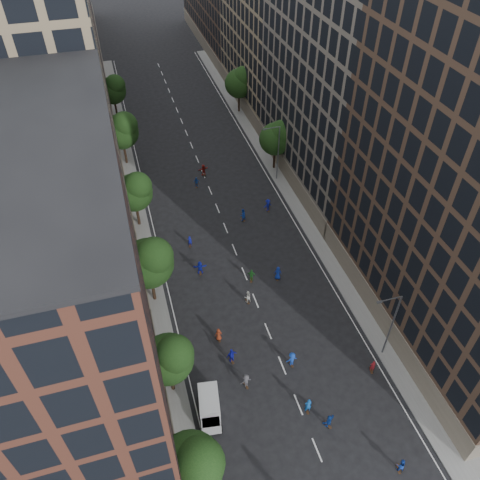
{
  "coord_description": "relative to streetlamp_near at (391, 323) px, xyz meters",
  "views": [
    {
      "loc": [
        -11.68,
        -10.99,
        41.83
      ],
      "look_at": [
        0.59,
        30.98,
        2.0
      ],
      "focal_mm": 35.0,
      "sensor_mm": 36.0,
      "label": 1
    }
  ],
  "objects": [
    {
      "name": "bldg_left_c",
      "position": [
        -29.37,
        46.0,
        8.83
      ],
      "size": [
        14.0,
        20.0,
        28.0
      ],
      "primitive_type": "cube",
      "color": "#4F291E",
      "rests_on": "ground"
    },
    {
      "name": "tree_left_4",
      "position": [
        -21.37,
        43.84,
        0.93
      ],
      "size": [
        5.4,
        5.4,
        9.08
      ],
      "color": "black",
      "rests_on": "ground"
    },
    {
      "name": "skater_16",
      "position": [
        -12.07,
        34.49,
        -4.37
      ],
      "size": [
        1.01,
        0.74,
        1.6
      ],
      "primitive_type": "imported",
      "rotation": [
        0.0,
        0.0,
        2.72
      ],
      "color": "#133E9E",
      "rests_on": "ground"
    },
    {
      "name": "sidewalk_right",
      "position": [
        1.63,
        35.5,
        -5.09
      ],
      "size": [
        4.0,
        105.0,
        0.15
      ],
      "primitive_type": "cube",
      "color": "slate",
      "rests_on": "ground"
    },
    {
      "name": "skater_11",
      "position": [
        -15.55,
        16.65,
        -4.26
      ],
      "size": [
        1.75,
        0.77,
        1.82
      ],
      "primitive_type": "imported",
      "rotation": [
        0.0,
        0.0,
        3.0
      ],
      "color": "#1520AD",
      "rests_on": "ground"
    },
    {
      "name": "bldg_right_b",
      "position": [
        8.63,
        32.0,
        11.33
      ],
      "size": [
        14.0,
        28.0,
        33.0
      ],
      "primitive_type": "cube",
      "color": "#685F56",
      "rests_on": "ground"
    },
    {
      "name": "skater_17",
      "position": [
        -10.37,
        37.24,
        -4.27
      ],
      "size": [
        1.75,
        0.93,
        1.8
      ],
      "primitive_type": "imported",
      "rotation": [
        0.0,
        0.0,
        3.39
      ],
      "color": "maroon",
      "rests_on": "ground"
    },
    {
      "name": "tree_left_0",
      "position": [
        -21.38,
        -8.15,
        0.79
      ],
      "size": [
        5.2,
        5.2,
        8.83
      ],
      "color": "black",
      "rests_on": "ground"
    },
    {
      "name": "skater_10",
      "position": [
        -9.87,
        13.69,
        -4.3
      ],
      "size": [
        1.1,
        0.8,
        1.73
      ],
      "primitive_type": "imported",
      "rotation": [
        0.0,
        0.0,
        2.73
      ],
      "color": "#1D6320",
      "rests_on": "ground"
    },
    {
      "name": "cargo_van",
      "position": [
        -18.71,
        -1.5,
        -3.98
      ],
      "size": [
        2.56,
        4.45,
        2.25
      ],
      "rotation": [
        0.0,
        0.0,
        -0.15
      ],
      "color": "silver",
      "rests_on": "ground"
    },
    {
      "name": "tree_left_5",
      "position": [
        -21.39,
        59.86,
        0.51
      ],
      "size": [
        4.8,
        4.8,
        8.33
      ],
      "color": "black",
      "rests_on": "ground"
    },
    {
      "name": "ground",
      "position": [
        -10.37,
        28.0,
        -5.17
      ],
      "size": [
        240.0,
        240.0,
        0.0
      ],
      "primitive_type": "plane",
      "color": "black",
      "rests_on": "ground"
    },
    {
      "name": "tree_left_3",
      "position": [
        -21.38,
        27.85,
        0.65
      ],
      "size": [
        5.0,
        5.0,
        8.58
      ],
      "color": "black",
      "rests_on": "ground"
    },
    {
      "name": "tree_right_b",
      "position": [
        1.02,
        55.85,
        0.79
      ],
      "size": [
        5.2,
        5.2,
        8.83
      ],
      "color": "black",
      "rests_on": "ground"
    },
    {
      "name": "bldg_left_b",
      "position": [
        -29.37,
        23.0,
        11.83
      ],
      "size": [
        14.0,
        26.0,
        34.0
      ],
      "primitive_type": "cube",
      "color": "#8A775A",
      "rests_on": "ground"
    },
    {
      "name": "streetlamp_near",
      "position": [
        0.0,
        0.0,
        0.0
      ],
      "size": [
        2.64,
        0.22,
        9.06
      ],
      "color": "#595B60",
      "rests_on": "ground"
    },
    {
      "name": "skater_8",
      "position": [
        -11.32,
        10.61,
        -4.33
      ],
      "size": [
        0.89,
        0.73,
        1.68
      ],
      "primitive_type": "imported",
      "rotation": [
        0.0,
        0.0,
        3.26
      ],
      "color": "silver",
      "rests_on": "ground"
    },
    {
      "name": "bldg_left_a",
      "position": [
        -29.37,
        -1.0,
        9.83
      ],
      "size": [
        14.0,
        22.0,
        30.0
      ],
      "primitive_type": "cube",
      "color": "#4F291E",
      "rests_on": "ground"
    },
    {
      "name": "skater_5",
      "position": [
        -8.51,
        -5.67,
        -4.4
      ],
      "size": [
        1.5,
        0.92,
        1.54
      ],
      "primitive_type": "imported",
      "rotation": [
        0.0,
        0.0,
        3.5
      ],
      "color": "navy",
      "rests_on": "ground"
    },
    {
      "name": "tree_left_2",
      "position": [
        -21.36,
        13.83,
        1.19
      ],
      "size": [
        5.6,
        5.6,
        9.45
      ],
      "color": "black",
      "rests_on": "ground"
    },
    {
      "name": "skater_12",
      "position": [
        -6.74,
        13.09,
        -4.24
      ],
      "size": [
        1.05,
        0.87,
        1.85
      ],
      "primitive_type": "imported",
      "rotation": [
        0.0,
        0.0,
        2.79
      ],
      "color": "#122B97",
      "rests_on": "ground"
    },
    {
      "name": "bldg_left_d",
      "position": [
        -29.37,
        70.0,
        10.83
      ],
      "size": [
        14.0,
        28.0,
        32.0
      ],
      "primitive_type": "cube",
      "color": "#2C211D",
      "rests_on": "ground"
    },
    {
      "name": "skater_3",
      "position": [
        -9.45,
        1.37,
        -4.27
      ],
      "size": [
        1.21,
        0.75,
        1.79
      ],
      "primitive_type": "imported",
      "rotation": [
        0.0,
        0.0,
        3.22
      ],
      "color": "#1640B5",
      "rests_on": "ground"
    },
    {
      "name": "skater_2",
      "position": [
        -4.26,
        -11.0,
        -4.37
      ],
      "size": [
        0.92,
        0.8,
        1.61
      ],
      "primitive_type": "imported",
      "rotation": [
        0.0,
        0.0,
        2.87
      ],
      "color": "#1437A4",
      "rests_on": "ground"
    },
    {
      "name": "skater_9",
      "position": [
        -14.62,
        0.35,
        -4.31
      ],
      "size": [
        1.2,
        0.8,
        1.72
      ],
      "primitive_type": "imported",
      "rotation": [
        0.0,
        0.0,
        3.29
      ],
      "color": "#48474D",
      "rests_on": "ground"
    },
    {
      "name": "tree_right_a",
      "position": [
        1.02,
        35.85,
        0.46
      ],
      "size": [
        5.0,
        5.0,
        8.39
      ],
      "color": "black",
      "rests_on": "ground"
    },
    {
      "name": "sidewalk_left",
      "position": [
        -22.37,
        35.5,
        -5.09
      ],
      "size": [
        4.0,
        105.0,
        0.15
      ],
      "primitive_type": "cube",
      "color": "slate",
      "rests_on": "ground"
    },
    {
      "name": "skater_6",
      "position": [
        -15.81,
        6.45,
        -4.35
      ],
      "size": [
        0.82,
        0.55,
        1.64
      ],
      "primitive_type": "imported",
      "rotation": [
        0.0,
        0.0,
        3.18
      ],
      "color": "maroon",
      "rests_on": "ground"
    },
    {
      "name": "skater_4",
      "position": [
        -15.2,
        3.44,
        -4.2
      ],
      "size": [
        1.2,
        0.66,
        1.94
      ],
      "primitive_type": "imported",
      "rotation": [
        0.0,
        0.0,
        3.31
      ],
      "color": "#1317A1",
      "rests_on": "ground"
    },
    {
      "name": "skater_7",
      "position": [
        -1.87,
        -1.59,
        -4.42
      ],
      "size": [
        0.63,
        0.5,
        1.5
      ],
      "primitive_type": "imported",
      "rotation": [
        0.0,
        0.0,
        2.84
      ],
      "color": "maroon",
      "rests_on": "ground"
    },
    {
      "name": "skater_14",
      "position": [
        -7.65,
        24.92,
        -4.26
      ],
      "size": [
        1.09,
        0.98,
        1.82
      ],
      "primitive_type": "imported",
      "rotation": [
        0.0,
        0.0,
        3.54
      ],
      "color": "#163EB8",
      "rests_on": "ground"
    },
    {
      "name": "skater_1",
      "position": [
        -9.8,
        -3.79,
        -4.22
      ],
      "size": [
        0.74,
        0.54,
        1.89
      ],
      "primitive_type": "imported",
      "rotation": [
        0.0,
        0.0,
        3.0
      ],
      "color": "#1554AE",
      "rests_on": "ground"
    },
    {
      "name": "skater_15",
      "position": [
        -3.64,
        25.99,
        -4.23
      ],
      "size": [
        1.34,
        0.95,
        1.88
      ],
      "primitive_type": "imported",
      "rotation": [
        0.0,
        0.0,
        3.37
      ],
      "color": "#121892",
      "rests_on": "ground"
    },
    {
      "name": "skater_13",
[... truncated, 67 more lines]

